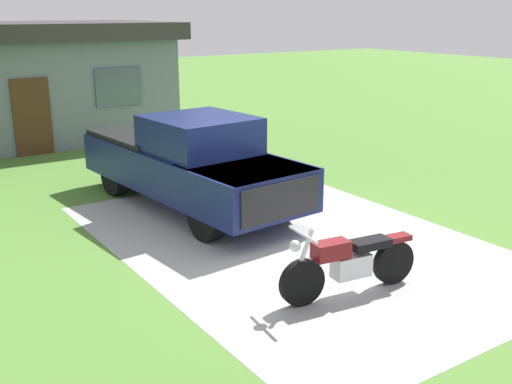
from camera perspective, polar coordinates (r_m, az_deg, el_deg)
The scene contains 5 objects.
ground_plane at distance 10.65m, azimuth 3.49°, elevation -4.67°, with size 80.00×80.00×0.00m, color #507E32.
driveway_pad at distance 10.65m, azimuth 3.49°, elevation -4.66°, with size 5.56×8.19×0.01m, color #A3A3A3.
motorcycle at distance 8.69m, azimuth 8.64°, elevation -6.53°, with size 2.21×0.70×1.09m.
pickup_truck at distance 12.39m, azimuth -6.32°, elevation 2.93°, with size 2.47×5.77×1.90m.
neighbor_house at distance 20.21m, azimuth -22.12°, elevation 9.53°, with size 9.60×5.60×3.50m.
Camera 1 is at (-6.05, -7.87, 3.86)m, focal length 42.99 mm.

